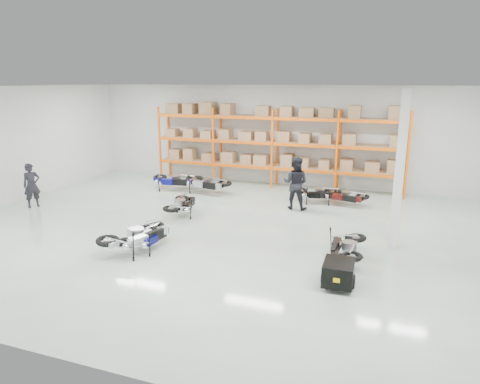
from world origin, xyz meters
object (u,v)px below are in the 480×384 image
at_px(moto_blue_centre, 147,233).
at_px(person_back, 295,183).
at_px(moto_back_c, 318,190).
at_px(moto_silver_left, 137,231).
at_px(moto_back_b, 206,180).
at_px(moto_back_d, 344,193).
at_px(person_left, 32,185).
at_px(trailer, 338,273).
at_px(moto_back_a, 174,177).
at_px(moto_touring_right, 346,243).
at_px(moto_black_far_left, 182,201).

bearing_deg(moto_blue_centre, person_back, -114.02).
distance_m(moto_blue_centre, moto_back_c, 7.51).
bearing_deg(moto_silver_left, moto_back_b, -63.58).
bearing_deg(moto_back_b, moto_back_d, -74.73).
bearing_deg(person_left, person_back, -41.48).
bearing_deg(trailer, moto_back_d, 93.86).
bearing_deg(moto_blue_centre, moto_silver_left, 57.75).
xyz_separation_m(moto_silver_left, person_left, (-6.16, 2.45, 0.26)).
bearing_deg(trailer, moto_back_c, 101.91).
bearing_deg(moto_back_c, moto_back_d, -104.81).
xyz_separation_m(moto_back_a, moto_back_c, (6.33, 0.08, -0.07)).
height_order(person_left, person_back, person_back).
distance_m(moto_back_b, person_left, 6.80).
xyz_separation_m(moto_blue_centre, moto_back_d, (4.83, 6.43, 0.00)).
relative_size(trailer, person_back, 0.74).
distance_m(moto_back_a, person_back, 5.76).
bearing_deg(trailer, moto_touring_right, 88.68).
distance_m(moto_blue_centre, person_left, 6.73).
xyz_separation_m(moto_black_far_left, moto_back_d, (5.34, 3.21, -0.02)).
relative_size(moto_blue_centre, moto_touring_right, 0.94).
xyz_separation_m(moto_blue_centre, moto_black_far_left, (-0.51, 3.22, 0.02)).
relative_size(moto_silver_left, moto_back_d, 1.22).
relative_size(moto_back_c, moto_back_d, 1.02).
relative_size(moto_black_far_left, person_left, 0.97).
relative_size(moto_blue_centre, trailer, 1.07).
relative_size(trailer, moto_back_c, 0.92).
relative_size(moto_silver_left, moto_touring_right, 1.14).
bearing_deg(moto_black_far_left, trailer, 138.25).
bearing_deg(moto_touring_right, moto_blue_centre, -168.94).
distance_m(moto_silver_left, moto_touring_right, 5.78).
relative_size(moto_back_c, person_left, 0.95).
height_order(trailer, moto_back_d, moto_back_d).
bearing_deg(moto_back_a, person_back, -106.79).
bearing_deg(moto_back_b, trailer, -122.61).
xyz_separation_m(person_left, person_back, (9.48, 3.11, 0.15)).
xyz_separation_m(moto_black_far_left, moto_back_a, (-2.01, 3.17, 0.06)).
bearing_deg(person_back, moto_back_b, -11.50).
height_order(trailer, moto_back_c, moto_back_c).
xyz_separation_m(moto_back_d, person_left, (-11.17, -4.20, 0.36)).
bearing_deg(person_left, moto_touring_right, -65.36).
relative_size(moto_touring_right, trailer, 1.14).
distance_m(moto_back_b, moto_back_d, 5.78).
relative_size(moto_black_far_left, moto_back_d, 1.05).
distance_m(moto_back_d, person_left, 11.94).
bearing_deg(moto_back_b, moto_blue_centre, -157.03).
relative_size(moto_black_far_left, trailer, 1.12).
xyz_separation_m(moto_touring_right, moto_back_d, (-0.63, 5.38, -0.03)).
height_order(moto_blue_centre, moto_back_c, moto_back_c).
xyz_separation_m(moto_touring_right, person_left, (-11.81, 1.18, 0.33)).
bearing_deg(moto_back_c, moto_silver_left, 136.74).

